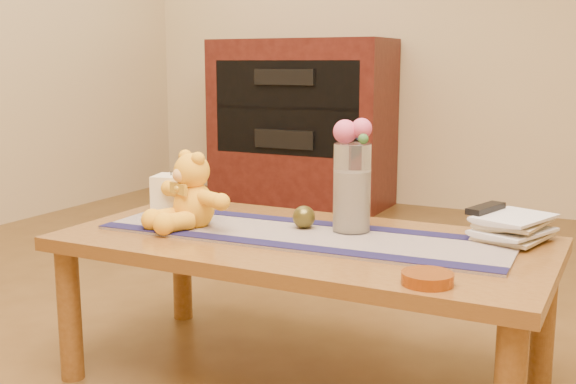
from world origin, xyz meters
The scene contains 30 objects.
floor centered at (0.00, 0.00, 0.00)m, with size 5.50×5.50×0.00m, color #543818.
coffee_table_top centered at (0.00, 0.00, 0.43)m, with size 1.40×0.70×0.04m, color brown.
table_leg_fl centered at (-0.64, -0.29, 0.21)m, with size 0.07×0.07×0.41m, color brown.
table_leg_bl centered at (-0.64, 0.29, 0.21)m, with size 0.07×0.07×0.41m, color brown.
table_leg_br centered at (0.64, 0.29, 0.21)m, with size 0.07×0.07×0.41m, color brown.
persian_runner centered at (-0.01, 0.01, 0.45)m, with size 1.20×0.35×0.01m, color #221B4E.
runner_border_near centered at (-0.01, -0.13, 0.46)m, with size 1.20×0.06×0.00m, color #151339.
runner_border_far centered at (-0.02, 0.16, 0.46)m, with size 1.20×0.06×0.00m, color #151339.
teddy_bear centered at (-0.35, -0.04, 0.57)m, with size 0.32×0.26×0.22m, color yellow, non-canonical shape.
pillar_candle centered at (-0.51, 0.07, 0.52)m, with size 0.11×0.11×0.13m, color #FFF0BB.
candle_wick centered at (-0.51, 0.07, 0.59)m, with size 0.00×0.00×0.01m, color black.
glass_vase centered at (0.11, 0.11, 0.59)m, with size 0.11×0.11×0.26m, color silver.
potpourri_fill centered at (0.11, 0.11, 0.55)m, with size 0.09×0.09×0.18m, color beige.
rose_left centered at (0.09, 0.10, 0.75)m, with size 0.07×0.07×0.07m, color #D54B73.
rose_right centered at (0.13, 0.11, 0.76)m, with size 0.06×0.06×0.06m, color #D54B73.
blue_flower_back centered at (0.12, 0.14, 0.75)m, with size 0.04×0.04×0.04m, color #526AB3.
blue_flower_side centered at (0.08, 0.13, 0.74)m, with size 0.04×0.04×0.04m, color #526AB3.
leaf_sprig centered at (0.15, 0.09, 0.74)m, with size 0.03×0.03×0.03m, color #33662D.
bronze_ball centered at (-0.03, 0.07, 0.49)m, with size 0.07×0.07×0.07m, color #4A4318.
book_bottom centered at (0.47, 0.25, 0.46)m, with size 0.17×0.22×0.02m, color beige.
book_lower centered at (0.47, 0.25, 0.48)m, with size 0.16×0.22×0.02m, color beige.
book_upper centered at (0.47, 0.26, 0.50)m, with size 0.17×0.22×0.02m, color beige.
book_top centered at (0.47, 0.25, 0.52)m, with size 0.16×0.22×0.02m, color beige.
tv_remote centered at (0.47, 0.24, 0.54)m, with size 0.04×0.16×0.02m, color black.
amber_dish centered at (0.44, -0.27, 0.46)m, with size 0.12×0.12×0.03m, color #BF5914.
media_cabinet centered at (-1.20, 2.48, 0.55)m, with size 1.20×0.50×1.10m, color #330E0B.
cabinet_cavity centered at (-1.20, 2.25, 0.66)m, with size 1.02×0.03×0.61m, color black.
cabinet_shelf centered at (-1.20, 2.33, 0.66)m, with size 1.02×0.20×0.03m, color #330E0B.
stereo_upper centered at (-1.20, 2.35, 0.86)m, with size 0.42×0.28×0.10m, color black.
stereo_lower centered at (-1.20, 2.35, 0.46)m, with size 0.42×0.28×0.12m, color black.
Camera 1 is at (0.85, -1.79, 0.95)m, focal length 43.80 mm.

